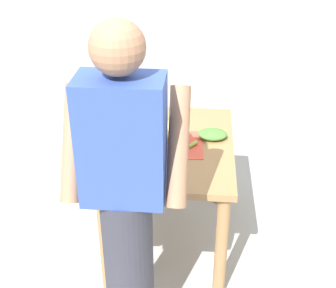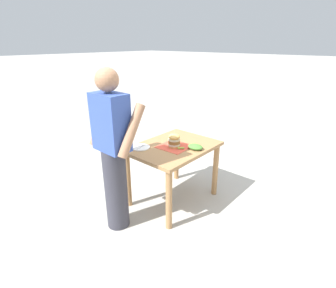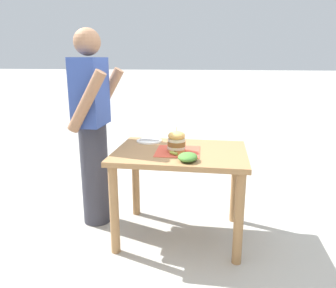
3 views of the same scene
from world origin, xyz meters
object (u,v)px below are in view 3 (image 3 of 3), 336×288
Objects in this scene: sandwich at (177,141)px; side_salad at (188,157)px; patio_table at (180,166)px; diner_across_table at (93,127)px; side_plate_with_forks at (149,141)px; pickle_spear at (174,153)px.

sandwich reaches higher than side_salad.
patio_table is 0.83m from diner_across_table.
side_salad is at bearing -142.43° from side_plate_with_forks.
patio_table is 4.70× the size of side_plate_with_forks.
diner_across_table is at bearing 77.40° from sandwich.
side_plate_with_forks reaches higher than patio_table.
diner_across_table reaches higher than sandwich.
pickle_spear is at bearing 166.96° from patio_table.
pickle_spear reaches higher than side_plate_with_forks.
diner_across_table is at bearing 80.12° from patio_table.
sandwich reaches higher than patio_table.
sandwich is at bearing -102.60° from diner_across_table.
sandwich reaches higher than side_plate_with_forks.
sandwich is at bearing -2.60° from pickle_spear.
sandwich is (-0.03, 0.03, 0.22)m from patio_table.
diner_across_table is at bearing 65.34° from side_salad.
side_salad is at bearing -114.66° from diner_across_table.
pickle_spear is at bearing -144.79° from side_plate_with_forks.
side_salad reaches higher than pickle_spear.
side_salad reaches higher than patio_table.
pickle_spear is (-0.11, 0.00, -0.07)m from sandwich.
side_salad is (-0.12, -0.12, 0.01)m from pickle_spear.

